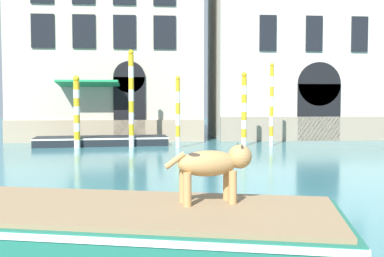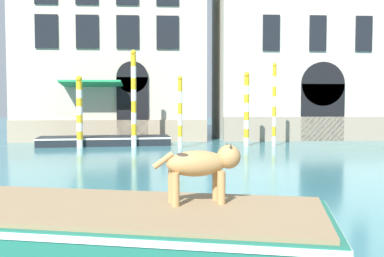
% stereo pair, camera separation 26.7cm
% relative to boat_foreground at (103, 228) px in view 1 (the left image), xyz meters
% --- Properties ---
extents(palazzo_left, '(10.30, 7.40, 12.82)m').
position_rel_boat_foreground_xyz_m(palazzo_left, '(-1.90, 20.45, 6.04)').
color(palazzo_left, '#BCB29E').
rests_on(palazzo_left, ground_plane).
extents(boat_foreground, '(6.80, 3.75, 0.67)m').
position_rel_boat_foreground_xyz_m(boat_foreground, '(0.00, 0.00, 0.00)').
color(boat_foreground, '#1E6651').
rests_on(boat_foreground, ground_plane).
extents(dog_on_deck, '(1.24, 0.49, 0.83)m').
position_rel_boat_foreground_xyz_m(dog_on_deck, '(1.53, 0.03, 0.85)').
color(dog_on_deck, tan).
rests_on(dog_on_deck, boat_foreground).
extents(boat_moored_near_palazzo, '(6.41, 2.37, 0.43)m').
position_rel_boat_foreground_xyz_m(boat_moored_near_palazzo, '(-1.88, 15.72, -0.13)').
color(boat_moored_near_palazzo, black).
rests_on(boat_moored_near_palazzo, ground_plane).
extents(mooring_pole_0, '(0.25, 0.25, 4.50)m').
position_rel_boat_foreground_xyz_m(mooring_pole_0, '(-0.42, 14.87, 1.91)').
color(mooring_pole_0, white).
rests_on(mooring_pole_0, ground_plane).
extents(mooring_pole_1, '(0.21, 0.21, 3.26)m').
position_rel_boat_foreground_xyz_m(mooring_pole_1, '(1.71, 14.22, 1.29)').
color(mooring_pole_1, white).
rests_on(mooring_pole_1, ground_plane).
extents(mooring_pole_2, '(0.29, 0.29, 3.28)m').
position_rel_boat_foreground_xyz_m(mooring_pole_2, '(-2.86, 14.59, 1.31)').
color(mooring_pole_2, white).
rests_on(mooring_pole_2, ground_plane).
extents(mooring_pole_4, '(0.26, 0.26, 3.50)m').
position_rel_boat_foreground_xyz_m(mooring_pole_4, '(4.88, 14.87, 1.42)').
color(mooring_pole_4, white).
rests_on(mooring_pole_4, ground_plane).
extents(mooring_pole_5, '(0.19, 0.19, 3.93)m').
position_rel_boat_foreground_xyz_m(mooring_pole_5, '(6.17, 14.74, 1.62)').
color(mooring_pole_5, white).
rests_on(mooring_pole_5, ground_plane).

